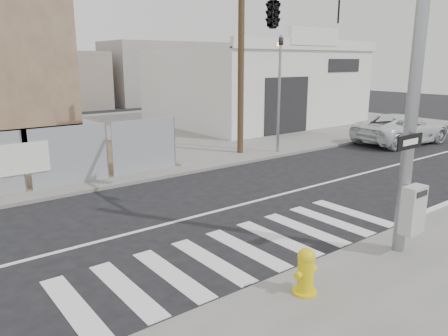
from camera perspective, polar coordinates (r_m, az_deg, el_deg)
ground at (r=12.11m, az=-4.88°, el=-6.64°), size 100.00×100.00×0.00m
sidewalk_far at (r=24.70m, az=-22.92°, el=3.05°), size 50.00×20.00×0.12m
signal_pole at (r=11.44m, az=11.56°, el=16.34°), size 0.96×5.87×7.00m
far_signal_pole at (r=20.01m, az=7.27°, el=11.62°), size 0.16×0.20×5.60m
concrete_wall_right at (r=24.32m, az=-24.86°, el=10.61°), size 5.50×1.30×8.00m
auto_shop at (r=30.25m, az=4.04°, el=10.64°), size 12.00×10.20×5.95m
utility_pole_right at (r=19.67m, az=2.26°, el=16.70°), size 1.60×0.28×10.00m
fire_hydrant at (r=8.20m, az=10.62°, el=-13.09°), size 0.55×0.54×0.87m
suv at (r=24.59m, az=22.18°, el=4.77°), size 5.79×3.10×1.55m
traffic_cone_d at (r=15.65m, az=-25.18°, el=-1.43°), size 0.42×0.42×0.69m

